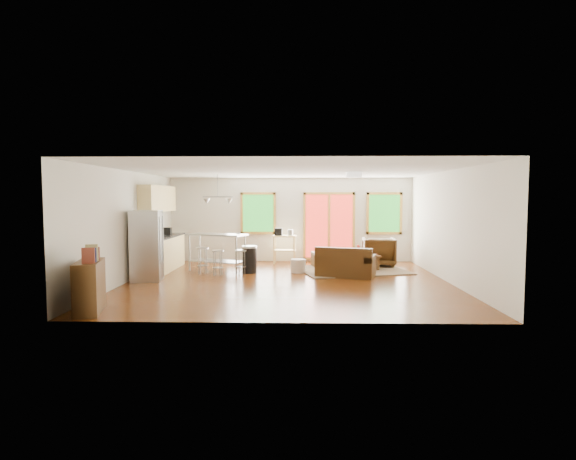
{
  "coord_description": "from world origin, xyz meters",
  "views": [
    {
      "loc": [
        0.25,
        -10.44,
        1.95
      ],
      "look_at": [
        0.0,
        0.3,
        1.2
      ],
      "focal_mm": 28.0,
      "sensor_mm": 36.0,
      "label": 1
    }
  ],
  "objects_px": {
    "rug": "(351,270)",
    "armchair": "(379,250)",
    "ottoman": "(323,259)",
    "coffee_table": "(360,257)",
    "loveseat": "(345,265)",
    "kitchen_cart": "(284,239)",
    "island": "(217,245)",
    "refrigerator": "(147,246)"
  },
  "relations": [
    {
      "from": "rug",
      "to": "coffee_table",
      "type": "height_order",
      "value": "coffee_table"
    },
    {
      "from": "island",
      "to": "rug",
      "type": "bearing_deg",
      "value": 2.57
    },
    {
      "from": "loveseat",
      "to": "coffee_table",
      "type": "bearing_deg",
      "value": 81.45
    },
    {
      "from": "loveseat",
      "to": "island",
      "type": "distance_m",
      "value": 3.49
    },
    {
      "from": "rug",
      "to": "ottoman",
      "type": "distance_m",
      "value": 1.0
    },
    {
      "from": "coffee_table",
      "to": "island",
      "type": "distance_m",
      "value": 3.89
    },
    {
      "from": "loveseat",
      "to": "kitchen_cart",
      "type": "xyz_separation_m",
      "value": [
        -1.62,
        2.24,
        0.43
      ]
    },
    {
      "from": "armchair",
      "to": "ottoman",
      "type": "bearing_deg",
      "value": 8.07
    },
    {
      "from": "coffee_table",
      "to": "kitchen_cart",
      "type": "distance_m",
      "value": 2.48
    },
    {
      "from": "refrigerator",
      "to": "island",
      "type": "height_order",
      "value": "refrigerator"
    },
    {
      "from": "ottoman",
      "to": "island",
      "type": "xyz_separation_m",
      "value": [
        -2.91,
        -0.83,
        0.48
      ]
    },
    {
      "from": "rug",
      "to": "kitchen_cart",
      "type": "bearing_deg",
      "value": 145.53
    },
    {
      "from": "coffee_table",
      "to": "island",
      "type": "bearing_deg",
      "value": -176.76
    },
    {
      "from": "refrigerator",
      "to": "ottoman",
      "type": "bearing_deg",
      "value": 21.36
    },
    {
      "from": "rug",
      "to": "kitchen_cart",
      "type": "relative_size",
      "value": 2.59
    },
    {
      "from": "armchair",
      "to": "island",
      "type": "bearing_deg",
      "value": 15.59
    },
    {
      "from": "coffee_table",
      "to": "armchair",
      "type": "distance_m",
      "value": 0.98
    },
    {
      "from": "coffee_table",
      "to": "loveseat",
      "type": "bearing_deg",
      "value": -116.03
    },
    {
      "from": "kitchen_cart",
      "to": "loveseat",
      "type": "bearing_deg",
      "value": -54.14
    },
    {
      "from": "coffee_table",
      "to": "refrigerator",
      "type": "height_order",
      "value": "refrigerator"
    },
    {
      "from": "loveseat",
      "to": "armchair",
      "type": "relative_size",
      "value": 1.73
    },
    {
      "from": "rug",
      "to": "armchair",
      "type": "xyz_separation_m",
      "value": [
        0.88,
        0.79,
        0.45
      ]
    },
    {
      "from": "coffee_table",
      "to": "island",
      "type": "relative_size",
      "value": 0.67
    },
    {
      "from": "loveseat",
      "to": "armchair",
      "type": "bearing_deg",
      "value": 74.26
    },
    {
      "from": "rug",
      "to": "refrigerator",
      "type": "xyz_separation_m",
      "value": [
        -5.03,
        -1.63,
        0.83
      ]
    },
    {
      "from": "loveseat",
      "to": "kitchen_cart",
      "type": "relative_size",
      "value": 1.49
    },
    {
      "from": "loveseat",
      "to": "rug",
      "type": "bearing_deg",
      "value": 92.22
    },
    {
      "from": "armchair",
      "to": "ottoman",
      "type": "relative_size",
      "value": 1.45
    },
    {
      "from": "kitchen_cart",
      "to": "island",
      "type": "bearing_deg",
      "value": -140.28
    },
    {
      "from": "rug",
      "to": "island",
      "type": "distance_m",
      "value": 3.7
    },
    {
      "from": "rug",
      "to": "loveseat",
      "type": "bearing_deg",
      "value": -105.26
    },
    {
      "from": "ottoman",
      "to": "refrigerator",
      "type": "distance_m",
      "value": 4.93
    },
    {
      "from": "coffee_table",
      "to": "kitchen_cart",
      "type": "bearing_deg",
      "value": 149.69
    },
    {
      "from": "ottoman",
      "to": "loveseat",
      "type": "bearing_deg",
      "value": -74.13
    },
    {
      "from": "rug",
      "to": "loveseat",
      "type": "distance_m",
      "value": 1.03
    },
    {
      "from": "loveseat",
      "to": "kitchen_cart",
      "type": "bearing_deg",
      "value": 143.33
    },
    {
      "from": "armchair",
      "to": "refrigerator",
      "type": "relative_size",
      "value": 0.55
    },
    {
      "from": "armchair",
      "to": "refrigerator",
      "type": "xyz_separation_m",
      "value": [
        -5.91,
        -2.42,
        0.38
      ]
    },
    {
      "from": "refrigerator",
      "to": "island",
      "type": "bearing_deg",
      "value": 39.72
    },
    {
      "from": "loveseat",
      "to": "coffee_table",
      "type": "distance_m",
      "value": 1.12
    },
    {
      "from": "ottoman",
      "to": "refrigerator",
      "type": "relative_size",
      "value": 0.38
    },
    {
      "from": "loveseat",
      "to": "kitchen_cart",
      "type": "distance_m",
      "value": 2.8
    }
  ]
}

